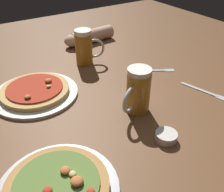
{
  "coord_description": "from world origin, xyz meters",
  "views": [
    {
      "loc": [
        -0.44,
        -0.68,
        0.56
      ],
      "look_at": [
        0.0,
        0.0,
        0.02
      ],
      "focal_mm": 40.6,
      "sensor_mm": 36.0,
      "label": 1
    }
  ],
  "objects_px": {
    "beer_mug_dark": "(138,91)",
    "ramekin_sauce": "(166,136)",
    "diner_arm": "(87,37)",
    "fork_left": "(205,91)",
    "pizza_plate_near": "(58,188)",
    "beer_mug_amber": "(85,47)",
    "pizza_plate_far": "(35,92)",
    "fork_spare": "(152,70)"
  },
  "relations": [
    {
      "from": "pizza_plate_far",
      "to": "beer_mug_amber",
      "type": "height_order",
      "value": "beer_mug_amber"
    },
    {
      "from": "beer_mug_dark",
      "to": "fork_spare",
      "type": "xyz_separation_m",
      "value": [
        0.25,
        0.2,
        -0.08
      ]
    },
    {
      "from": "beer_mug_dark",
      "to": "fork_left",
      "type": "xyz_separation_m",
      "value": [
        0.31,
        -0.05,
        -0.08
      ]
    },
    {
      "from": "beer_mug_dark",
      "to": "fork_left",
      "type": "height_order",
      "value": "beer_mug_dark"
    },
    {
      "from": "pizza_plate_far",
      "to": "beer_mug_amber",
      "type": "xyz_separation_m",
      "value": [
        0.3,
        0.14,
        0.07
      ]
    },
    {
      "from": "pizza_plate_near",
      "to": "ramekin_sauce",
      "type": "xyz_separation_m",
      "value": [
        0.36,
        -0.01,
        -0.0
      ]
    },
    {
      "from": "beer_mug_amber",
      "to": "fork_spare",
      "type": "bearing_deg",
      "value": -46.91
    },
    {
      "from": "beer_mug_dark",
      "to": "ramekin_sauce",
      "type": "bearing_deg",
      "value": -95.75
    },
    {
      "from": "pizza_plate_far",
      "to": "pizza_plate_near",
      "type": "bearing_deg",
      "value": -102.36
    },
    {
      "from": "pizza_plate_near",
      "to": "beer_mug_amber",
      "type": "bearing_deg",
      "value": 56.45
    },
    {
      "from": "diner_arm",
      "to": "fork_left",
      "type": "bearing_deg",
      "value": -78.26
    },
    {
      "from": "beer_mug_dark",
      "to": "pizza_plate_far",
      "type": "bearing_deg",
      "value": 132.44
    },
    {
      "from": "beer_mug_amber",
      "to": "fork_left",
      "type": "height_order",
      "value": "beer_mug_amber"
    },
    {
      "from": "pizza_plate_near",
      "to": "beer_mug_amber",
      "type": "height_order",
      "value": "beer_mug_amber"
    },
    {
      "from": "pizza_plate_far",
      "to": "fork_spare",
      "type": "height_order",
      "value": "pizza_plate_far"
    },
    {
      "from": "beer_mug_dark",
      "to": "diner_arm",
      "type": "xyz_separation_m",
      "value": [
        0.16,
        0.67,
        -0.05
      ]
    },
    {
      "from": "beer_mug_dark",
      "to": "fork_left",
      "type": "relative_size",
      "value": 0.86
    },
    {
      "from": "pizza_plate_near",
      "to": "pizza_plate_far",
      "type": "relative_size",
      "value": 0.94
    },
    {
      "from": "pizza_plate_far",
      "to": "fork_left",
      "type": "bearing_deg",
      "value": -31.13
    },
    {
      "from": "pizza_plate_far",
      "to": "fork_spare",
      "type": "relative_size",
      "value": 1.7
    },
    {
      "from": "ramekin_sauce",
      "to": "diner_arm",
      "type": "bearing_deg",
      "value": 78.13
    },
    {
      "from": "pizza_plate_near",
      "to": "pizza_plate_far",
      "type": "bearing_deg",
      "value": 77.64
    },
    {
      "from": "pizza_plate_near",
      "to": "fork_left",
      "type": "distance_m",
      "value": 0.7
    },
    {
      "from": "beer_mug_dark",
      "to": "pizza_plate_near",
      "type": "bearing_deg",
      "value": -156.32
    },
    {
      "from": "ramekin_sauce",
      "to": "fork_left",
      "type": "relative_size",
      "value": 0.35
    },
    {
      "from": "pizza_plate_near",
      "to": "fork_left",
      "type": "relative_size",
      "value": 1.6
    },
    {
      "from": "pizza_plate_far",
      "to": "beer_mug_dark",
      "type": "bearing_deg",
      "value": -47.56
    },
    {
      "from": "pizza_plate_far",
      "to": "beer_mug_dark",
      "type": "relative_size",
      "value": 1.99
    },
    {
      "from": "pizza_plate_near",
      "to": "beer_mug_amber",
      "type": "relative_size",
      "value": 1.85
    },
    {
      "from": "fork_spare",
      "to": "diner_arm",
      "type": "relative_size",
      "value": 0.64
    },
    {
      "from": "pizza_plate_far",
      "to": "beer_mug_dark",
      "type": "distance_m",
      "value": 0.41
    },
    {
      "from": "beer_mug_amber",
      "to": "diner_arm",
      "type": "relative_size",
      "value": 0.55
    },
    {
      "from": "pizza_plate_far",
      "to": "fork_left",
      "type": "distance_m",
      "value": 0.68
    },
    {
      "from": "pizza_plate_near",
      "to": "pizza_plate_far",
      "type": "distance_m",
      "value": 0.48
    },
    {
      "from": "beer_mug_dark",
      "to": "beer_mug_amber",
      "type": "bearing_deg",
      "value": 86.64
    },
    {
      "from": "fork_spare",
      "to": "diner_arm",
      "type": "height_order",
      "value": "diner_arm"
    },
    {
      "from": "beer_mug_amber",
      "to": "ramekin_sauce",
      "type": "xyz_separation_m",
      "value": [
        -0.04,
        -0.62,
        -0.07
      ]
    },
    {
      "from": "beer_mug_amber",
      "to": "fork_spare",
      "type": "relative_size",
      "value": 0.86
    },
    {
      "from": "pizza_plate_near",
      "to": "fork_spare",
      "type": "height_order",
      "value": "pizza_plate_near"
    },
    {
      "from": "beer_mug_amber",
      "to": "fork_left",
      "type": "bearing_deg",
      "value": -60.16
    },
    {
      "from": "ramekin_sauce",
      "to": "fork_spare",
      "type": "relative_size",
      "value": 0.35
    },
    {
      "from": "beer_mug_amber",
      "to": "diner_arm",
      "type": "height_order",
      "value": "beer_mug_amber"
    }
  ]
}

